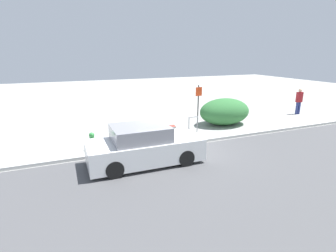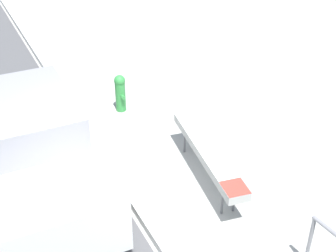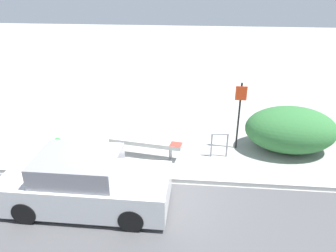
{
  "view_description": "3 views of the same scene",
  "coord_description": "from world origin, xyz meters",
  "px_view_note": "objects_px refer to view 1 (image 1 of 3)",
  "views": [
    {
      "loc": [
        -4.11,
        -9.83,
        3.92
      ],
      "look_at": [
        0.31,
        0.9,
        0.67
      ],
      "focal_mm": 28.0,
      "sensor_mm": 36.0,
      "label": 1
    },
    {
      "loc": [
        4.67,
        -1.93,
        4.66
      ],
      "look_at": [
        -1.07,
        0.9,
        0.73
      ],
      "focal_mm": 50.0,
      "sensor_mm": 36.0,
      "label": 2
    },
    {
      "loc": [
        1.18,
        -7.8,
        5.43
      ],
      "look_at": [
        0.28,
        1.72,
        0.92
      ],
      "focal_mm": 35.0,
      "sensor_mm": 36.0,
      "label": 3
    }
  ],
  "objects_px": {
    "bench": "(151,129)",
    "bike_rack": "(193,123)",
    "sign_post": "(198,103)",
    "pedestrian": "(299,101)",
    "fire_hydrant": "(92,141)",
    "parked_car_near": "(144,146)"
  },
  "relations": [
    {
      "from": "bench",
      "to": "bike_rack",
      "type": "bearing_deg",
      "value": 14.91
    },
    {
      "from": "bench",
      "to": "sign_post",
      "type": "bearing_deg",
      "value": 25.52
    },
    {
      "from": "sign_post",
      "to": "pedestrian",
      "type": "bearing_deg",
      "value": 2.92
    },
    {
      "from": "pedestrian",
      "to": "sign_post",
      "type": "bearing_deg",
      "value": 12.91
    },
    {
      "from": "fire_hydrant",
      "to": "pedestrian",
      "type": "bearing_deg",
      "value": 7.2
    },
    {
      "from": "fire_hydrant",
      "to": "pedestrian",
      "type": "height_order",
      "value": "pedestrian"
    },
    {
      "from": "fire_hydrant",
      "to": "pedestrian",
      "type": "distance_m",
      "value": 13.49
    },
    {
      "from": "bike_rack",
      "to": "parked_car_near",
      "type": "xyz_separation_m",
      "value": [
        -3.46,
        -2.78,
        0.15
      ]
    },
    {
      "from": "fire_hydrant",
      "to": "parked_car_near",
      "type": "height_order",
      "value": "parked_car_near"
    },
    {
      "from": "sign_post",
      "to": "pedestrian",
      "type": "distance_m",
      "value": 7.74
    },
    {
      "from": "bike_rack",
      "to": "fire_hydrant",
      "type": "height_order",
      "value": "bike_rack"
    },
    {
      "from": "bike_rack",
      "to": "pedestrian",
      "type": "xyz_separation_m",
      "value": [
        8.32,
        1.03,
        0.4
      ]
    },
    {
      "from": "bench",
      "to": "sign_post",
      "type": "relative_size",
      "value": 1.03
    },
    {
      "from": "bike_rack",
      "to": "sign_post",
      "type": "bearing_deg",
      "value": 46.18
    },
    {
      "from": "bench",
      "to": "fire_hydrant",
      "type": "relative_size",
      "value": 3.11
    },
    {
      "from": "sign_post",
      "to": "fire_hydrant",
      "type": "relative_size",
      "value": 3.01
    },
    {
      "from": "bike_rack",
      "to": "parked_car_near",
      "type": "height_order",
      "value": "parked_car_near"
    },
    {
      "from": "bike_rack",
      "to": "fire_hydrant",
      "type": "xyz_separation_m",
      "value": [
        -5.05,
        -0.66,
        -0.09
      ]
    },
    {
      "from": "parked_car_near",
      "to": "bike_rack",
      "type": "bearing_deg",
      "value": 39.06
    },
    {
      "from": "fire_hydrant",
      "to": "parked_car_near",
      "type": "bearing_deg",
      "value": -53.12
    },
    {
      "from": "bench",
      "to": "pedestrian",
      "type": "bearing_deg",
      "value": 15.66
    },
    {
      "from": "sign_post",
      "to": "parked_car_near",
      "type": "distance_m",
      "value": 5.37
    }
  ]
}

